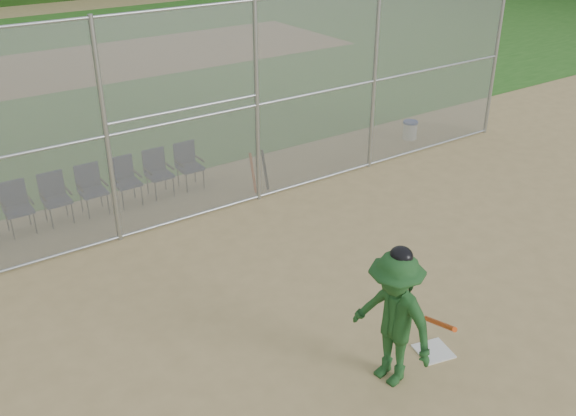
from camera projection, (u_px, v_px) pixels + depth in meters
ground at (389, 343)px, 9.06m from camera, size 100.00×100.00×0.00m
grass_strip at (34, 71)px, 22.27m from camera, size 100.00×100.00×0.00m
dirt_patch_far at (34, 71)px, 22.27m from camera, size 24.00×24.00×0.00m
backstop_fence at (211, 111)px, 11.80m from camera, size 16.09×0.09×4.00m
home_plate at (433, 351)px, 8.88m from camera, size 0.55×0.55×0.02m
batter_at_plate at (393, 319)px, 7.99m from camera, size 1.00×1.42×1.97m
water_cooler at (410, 130)px, 16.25m from camera, size 0.37×0.37×0.47m
spare_bats at (259, 171)px, 13.44m from camera, size 0.36×0.28×0.84m
chair_4 at (18, 209)px, 11.74m from camera, size 0.54×0.52×0.96m
chair_5 at (57, 200)px, 12.09m from camera, size 0.54×0.52×0.96m
chair_6 at (93, 191)px, 12.45m from camera, size 0.54×0.52×0.96m
chair_7 at (127, 182)px, 12.80m from camera, size 0.54×0.52×0.96m
chair_8 at (159, 174)px, 13.16m from camera, size 0.54×0.52×0.96m
chair_9 at (190, 166)px, 13.52m from camera, size 0.54×0.52×0.96m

